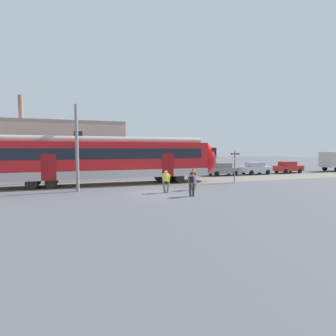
{
  "coord_description": "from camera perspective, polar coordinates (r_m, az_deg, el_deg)",
  "views": [
    {
      "loc": [
        -5.59,
        -18.35,
        3.18
      ],
      "look_at": [
        1.57,
        2.51,
        1.6
      ],
      "focal_mm": 28.0,
      "sensor_mm": 36.0,
      "label": 1
    }
  ],
  "objects": [
    {
      "name": "background_building",
      "position": [
        33.34,
        -21.96,
        3.85
      ],
      "size": [
        14.09,
        5.0,
        9.2
      ],
      "color": "beige",
      "rests_on": "ground"
    },
    {
      "name": "pedestrian_yellow",
      "position": [
        19.09,
        -0.38,
        -2.49
      ],
      "size": [
        0.7,
        0.5,
        1.67
      ],
      "color": "#6B6051",
      "rests_on": "ground"
    },
    {
      "name": "ground_plane",
      "position": [
        19.44,
        -1.99,
        -5.32
      ],
      "size": [
        160.0,
        160.0,
        0.0
      ],
      "primitive_type": "plane",
      "color": "#515156"
    },
    {
      "name": "crossing_signal",
      "position": [
        25.37,
        14.33,
        1.32
      ],
      "size": [
        0.96,
        0.22,
        3.0
      ],
      "color": "gray",
      "rests_on": "ground"
    },
    {
      "name": "pedestrian_red",
      "position": [
        20.43,
        5.44,
        -2.07
      ],
      "size": [
        0.62,
        0.6,
        1.67
      ],
      "color": "#6B6051",
      "rests_on": "ground"
    },
    {
      "name": "pedestrian_grey",
      "position": [
        17.72,
        5.21,
        -3.02
      ],
      "size": [
        0.66,
        0.56,
        1.67
      ],
      "color": "#28282D",
      "rests_on": "ground"
    },
    {
      "name": "parked_car_grey",
      "position": [
        32.34,
        11.82,
        -0.24
      ],
      "size": [
        4.05,
        1.85,
        1.54
      ],
      "color": "gray",
      "rests_on": "ground"
    },
    {
      "name": "parked_car_red",
      "position": [
        38.65,
        24.67,
        0.16
      ],
      "size": [
        4.08,
        1.92,
        1.54
      ],
      "color": "#B22323",
      "rests_on": "ground"
    },
    {
      "name": "commuter_train",
      "position": [
        24.63,
        -32.54,
        1.3
      ],
      "size": [
        38.05,
        3.07,
        4.73
      ],
      "color": "#B7B2AD",
      "rests_on": "ground"
    },
    {
      "name": "parked_car_silver",
      "position": [
        35.0,
        18.49,
        -0.05
      ],
      "size": [
        4.02,
        1.8,
        1.54
      ],
      "color": "#B7BABF",
      "rests_on": "ground"
    },
    {
      "name": "catenary_gantry",
      "position": [
        23.95,
        -19.24,
        6.58
      ],
      "size": [
        0.24,
        6.64,
        6.53
      ],
      "color": "gray",
      "rests_on": "ground"
    }
  ]
}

